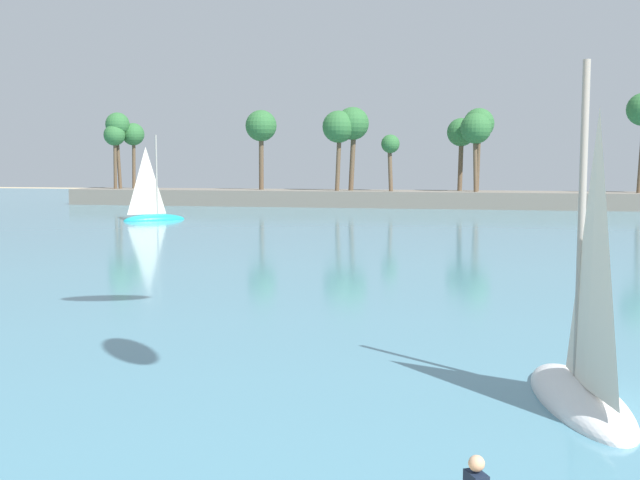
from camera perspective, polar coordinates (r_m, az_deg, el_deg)
The scene contains 4 objects.
sea at distance 69.35m, azimuth 6.64°, elevation 1.37°, with size 220.00×116.59×0.06m, color teal.
palm_headland at distance 87.37m, azimuth 7.16°, elevation 4.38°, with size 80.19×6.00×11.80m.
sailboat_near_shore at distance 70.22m, azimuth -11.66°, elevation 1.93°, with size 5.09×4.69×7.74m.
sailboat_toward_headland at distance 18.53m, azimuth 17.96°, elevation -8.88°, with size 2.62×5.69×7.94m.
Camera 1 is at (5.42, -3.07, 5.39)m, focal length 45.54 mm.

